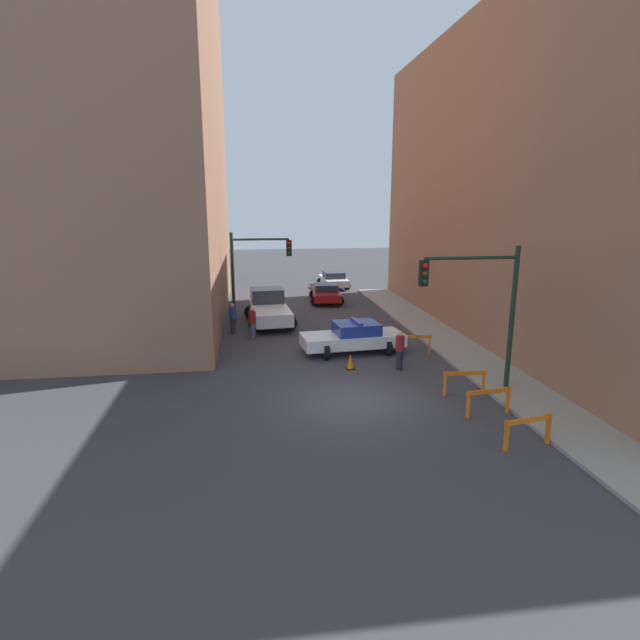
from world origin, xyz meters
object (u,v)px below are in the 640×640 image
traffic_light_near (483,297)px  parked_car_near (326,293)px  police_car (353,337)px  barrier_front (528,427)px  pedestrian_crossing (252,322)px  white_truck (269,308)px  parked_car_mid (333,279)px  barrier_mid (489,398)px  pedestrian_sidewalk (400,350)px  barrier_corner (414,341)px  pedestrian_corner (233,318)px  traffic_light_far (252,265)px  traffic_cone (350,362)px  barrier_back (465,379)px

traffic_light_near → parked_car_near: (-2.93, 17.63, -2.86)m
police_car → barrier_front: 10.28m
traffic_light_near → pedestrian_crossing: 12.04m
white_truck → parked_car_mid: bearing=59.8°
parked_car_near → barrier_mid: 19.91m
white_truck → pedestrian_sidewalk: white_truck is taller
traffic_light_near → barrier_front: (-0.52, -4.35, -2.91)m
parked_car_near → pedestrian_sidewalk: 14.91m
traffic_light_near → barrier_corner: (-0.81, 4.79, -2.91)m
white_truck → pedestrian_corner: (-1.98, -2.18, -0.04)m
parked_car_mid → pedestrian_corner: 16.01m
parked_car_mid → pedestrian_sidewalk: size_ratio=2.63×
pedestrian_corner → barrier_corner: size_ratio=1.05×
traffic_light_far → pedestrian_crossing: (-0.08, -3.48, -2.54)m
police_car → barrier_front: bearing=-168.4°
parked_car_mid → barrier_mid: bearing=-90.2°
traffic_light_far → parked_car_mid: traffic_light_far is taller
traffic_light_near → white_truck: (-7.16, 11.81, -2.62)m
traffic_light_far → barrier_mid: traffic_light_far is taller
traffic_light_near → parked_car_mid: 23.86m
parked_car_near → traffic_cone: bearing=-89.9°
police_car → barrier_corner: size_ratio=3.07×
parked_car_near → pedestrian_corner: pedestrian_corner is taller
traffic_light_near → traffic_cone: traffic_light_near is taller
barrier_corner → traffic_cone: 3.72m
white_truck → traffic_cone: bearing=-75.0°
white_truck → barrier_front: bearing=-71.9°
traffic_light_far → traffic_light_near: bearing=-56.1°
white_truck → barrier_back: 13.79m
parked_car_mid → pedestrian_corner: bearing=-120.9°
pedestrian_corner → traffic_cone: pedestrian_corner is taller
barrier_front → traffic_light_far: bearing=114.7°
police_car → barrier_mid: police_car is taller
police_car → traffic_cone: police_car is taller
traffic_light_far → barrier_corner: bearing=-44.8°
pedestrian_sidewalk → traffic_light_far: bearing=-136.5°
parked_car_mid → pedestrian_sidewalk: (-0.72, -20.90, 0.19)m
barrier_front → barrier_back: 4.02m
barrier_back → parked_car_mid: bearing=91.8°
barrier_back → traffic_light_far: bearing=121.0°
pedestrian_sidewalk → barrier_corner: (1.30, 2.04, -0.24)m
barrier_corner → traffic_cone: size_ratio=2.41×
parked_car_near → barrier_back: 18.11m
pedestrian_crossing → pedestrian_sidewalk: 8.30m
police_car → barrier_mid: size_ratio=3.04×
white_truck → parked_car_mid: (5.76, 11.84, -0.23)m
traffic_light_far → barrier_corner: size_ratio=3.29×
traffic_light_near → traffic_light_far: size_ratio=1.00×
white_truck → pedestrian_corner: size_ratio=3.33×
white_truck → pedestrian_crossing: size_ratio=3.33×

